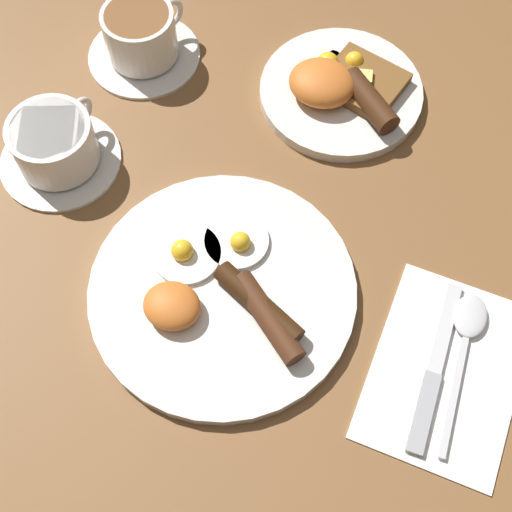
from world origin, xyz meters
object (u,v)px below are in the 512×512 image
object	(u,v)px
teacup_near	(55,146)
teacup_far	(142,38)
breakfast_plate_far	(341,88)
breakfast_plate_near	(222,291)
knife	(433,375)
spoon	(467,331)

from	to	relation	value
teacup_near	teacup_far	world-z (taller)	teacup_far
breakfast_plate_far	breakfast_plate_near	bearing A→B (deg)	-96.61
breakfast_plate_near	knife	bearing A→B (deg)	-2.20
breakfast_plate_far	teacup_near	xyz separation A→B (m)	(-0.28, -0.21, 0.01)
breakfast_plate_far	teacup_far	size ratio (longest dim) A/B	1.40
spoon	breakfast_plate_far	bearing A→B (deg)	37.81
breakfast_plate_far	teacup_near	size ratio (longest dim) A/B	1.41
teacup_far	knife	xyz separation A→B (m)	(0.46, -0.29, -0.03)
teacup_far	knife	size ratio (longest dim) A/B	0.76
breakfast_plate_far	knife	world-z (taller)	breakfast_plate_far
teacup_near	spoon	bearing A→B (deg)	-5.14
breakfast_plate_far	teacup_far	world-z (taller)	teacup_far
breakfast_plate_near	teacup_near	size ratio (longest dim) A/B	2.00
teacup_near	teacup_far	bearing A→B (deg)	82.61
teacup_far	spoon	size ratio (longest dim) A/B	0.80
teacup_near	teacup_far	distance (m)	0.19
breakfast_plate_far	teacup_far	bearing A→B (deg)	-174.20
spoon	teacup_near	bearing A→B (deg)	81.92
teacup_near	spoon	xyz separation A→B (m)	(0.51, -0.05, -0.02)
teacup_near	knife	world-z (taller)	teacup_near
teacup_far	knife	distance (m)	0.54
breakfast_plate_near	teacup_far	distance (m)	0.36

